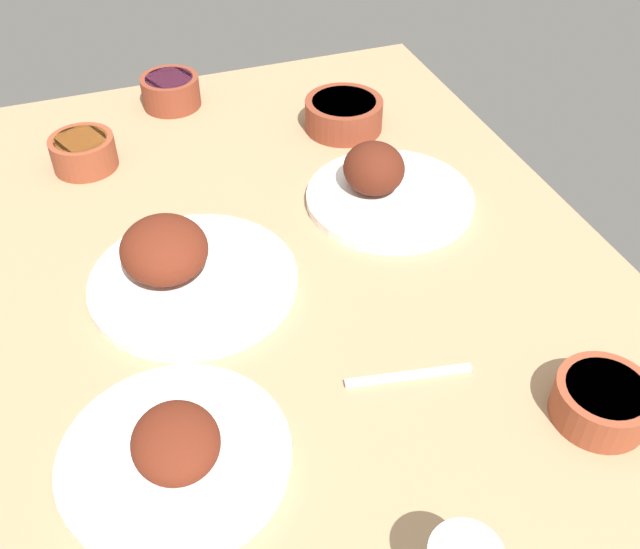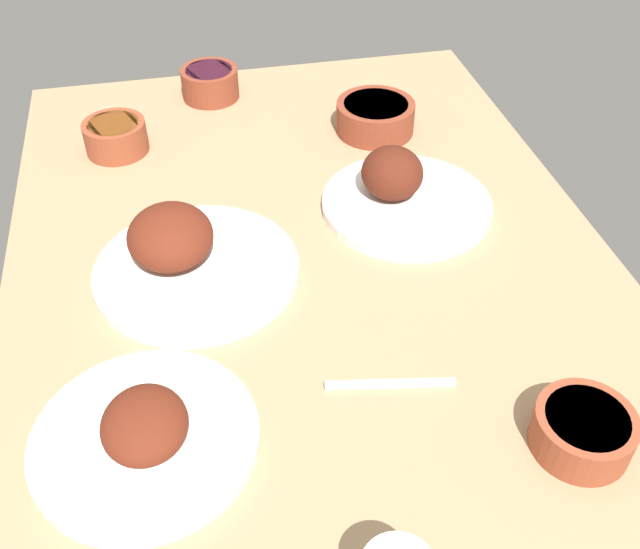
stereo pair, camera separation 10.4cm
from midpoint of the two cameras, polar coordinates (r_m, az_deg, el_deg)
The scene contains 9 objects.
dining_table at distance 106.67cm, azimuth -2.79°, elevation -1.73°, with size 140.00×90.00×4.00cm, color tan.
plate_near_viewer at distance 119.93cm, azimuth 2.47°, elevation 6.80°, with size 27.45×27.45×9.58cm.
plate_far_side at distance 106.77cm, azimuth -13.62°, elevation 0.53°, with size 29.83×29.83×9.22cm.
plate_center_main at distance 86.72cm, azimuth -14.67°, elevation -13.41°, with size 26.46×26.46×6.72cm.
bowl_onions at distance 150.77cm, azimuth -13.55°, elevation 13.70°, with size 11.23×11.23×5.94cm.
bowl_pasta at distance 91.69cm, azimuth 18.09°, elevation -9.45°, with size 11.51×11.51×5.10cm.
bowl_sauce at distance 139.16cm, azimuth -0.32°, elevation 12.35°, with size 14.47×14.47×5.69cm.
bowl_soup at distance 136.00cm, azimuth -20.07°, elevation 8.91°, with size 11.07×11.07×5.62cm.
fork_loose at distance 93.02cm, azimuth 3.72°, elevation -8.01°, with size 16.36×0.90×0.80cm, color silver.
Camera 1 is at (-73.19, 26.36, 75.17)cm, focal length 41.15 mm.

